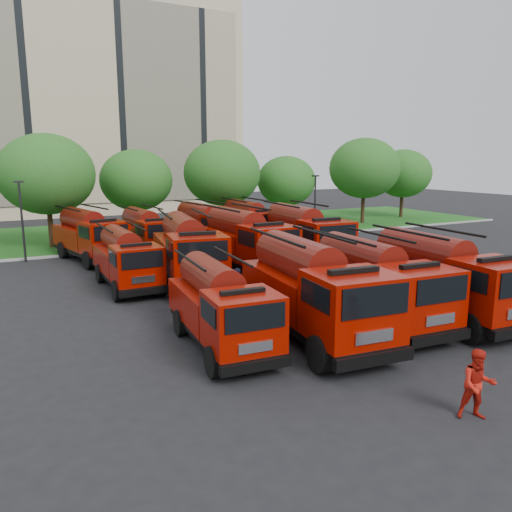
{
  "coord_description": "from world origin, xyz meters",
  "views": [
    {
      "loc": [
        -11.31,
        -17.08,
        6.51
      ],
      "look_at": [
        -0.32,
        4.06,
        1.8
      ],
      "focal_mm": 35.0,
      "sensor_mm": 36.0,
      "label": 1
    }
  ],
  "objects_px": {
    "fire_truck_0": "(220,306)",
    "fire_truck_1": "(313,290)",
    "fire_truck_6": "(245,241)",
    "fire_truck_4": "(126,259)",
    "fire_truck_2": "(376,283)",
    "firefighter_3": "(455,299)",
    "fire_truck_9": "(146,233)",
    "fire_truck_10": "(207,227)",
    "fire_truck_7": "(303,235)",
    "firefighter_4": "(237,300)",
    "firefighter_5": "(381,260)",
    "fire_truck_3": "(442,277)",
    "fire_truck_5": "(188,251)",
    "firefighter_2": "(460,315)",
    "fire_truck_8": "(89,235)",
    "fire_truck_11": "(251,223)",
    "firefighter_1": "(475,418)"
  },
  "relations": [
    {
      "from": "fire_truck_0",
      "to": "fire_truck_1",
      "type": "bearing_deg",
      "value": -7.91
    },
    {
      "from": "fire_truck_10",
      "to": "firefighter_3",
      "type": "bearing_deg",
      "value": -78.25
    },
    {
      "from": "fire_truck_6",
      "to": "firefighter_2",
      "type": "xyz_separation_m",
      "value": [
        4.4,
        -11.53,
        -1.79
      ]
    },
    {
      "from": "fire_truck_0",
      "to": "fire_truck_3",
      "type": "xyz_separation_m",
      "value": [
        9.33,
        -1.25,
        0.25
      ]
    },
    {
      "from": "fire_truck_4",
      "to": "fire_truck_5",
      "type": "relative_size",
      "value": 0.8
    },
    {
      "from": "fire_truck_0",
      "to": "fire_truck_5",
      "type": "distance_m",
      "value": 9.17
    },
    {
      "from": "fire_truck_6",
      "to": "fire_truck_7",
      "type": "height_order",
      "value": "fire_truck_7"
    },
    {
      "from": "fire_truck_7",
      "to": "firefighter_3",
      "type": "distance_m",
      "value": 10.34
    },
    {
      "from": "fire_truck_5",
      "to": "fire_truck_6",
      "type": "xyz_separation_m",
      "value": [
        3.91,
        1.17,
        0.02
      ]
    },
    {
      "from": "fire_truck_7",
      "to": "firefighter_3",
      "type": "height_order",
      "value": "fire_truck_7"
    },
    {
      "from": "firefighter_4",
      "to": "fire_truck_1",
      "type": "bearing_deg",
      "value": 112.08
    },
    {
      "from": "fire_truck_7",
      "to": "fire_truck_9",
      "type": "bearing_deg",
      "value": 140.94
    },
    {
      "from": "fire_truck_1",
      "to": "firefighter_5",
      "type": "bearing_deg",
      "value": 44.68
    },
    {
      "from": "firefighter_3",
      "to": "firefighter_2",
      "type": "bearing_deg",
      "value": 50.48
    },
    {
      "from": "fire_truck_2",
      "to": "fire_truck_3",
      "type": "bearing_deg",
      "value": -9.37
    },
    {
      "from": "fire_truck_9",
      "to": "fire_truck_2",
      "type": "bearing_deg",
      "value": -80.31
    },
    {
      "from": "fire_truck_0",
      "to": "fire_truck_11",
      "type": "distance_m",
      "value": 20.72
    },
    {
      "from": "fire_truck_10",
      "to": "firefighter_4",
      "type": "xyz_separation_m",
      "value": [
        -3.52,
        -12.51,
        -1.65
      ]
    },
    {
      "from": "fire_truck_0",
      "to": "firefighter_4",
      "type": "bearing_deg",
      "value": 63.35
    },
    {
      "from": "fire_truck_7",
      "to": "firefighter_4",
      "type": "relative_size",
      "value": 5.32
    },
    {
      "from": "fire_truck_8",
      "to": "firefighter_3",
      "type": "xyz_separation_m",
      "value": [
        13.59,
        -17.26,
        -1.63
      ]
    },
    {
      "from": "fire_truck_2",
      "to": "fire_truck_4",
      "type": "distance_m",
      "value": 12.63
    },
    {
      "from": "fire_truck_9",
      "to": "firefighter_5",
      "type": "distance_m",
      "value": 15.68
    },
    {
      "from": "fire_truck_5",
      "to": "fire_truck_10",
      "type": "relative_size",
      "value": 1.08
    },
    {
      "from": "fire_truck_6",
      "to": "fire_truck_4",
      "type": "bearing_deg",
      "value": -178.42
    },
    {
      "from": "fire_truck_9",
      "to": "firefighter_5",
      "type": "xyz_separation_m",
      "value": [
        13.01,
        -8.62,
        -1.56
      ]
    },
    {
      "from": "fire_truck_11",
      "to": "firefighter_4",
      "type": "xyz_separation_m",
      "value": [
        -7.28,
        -12.97,
        -1.65
      ]
    },
    {
      "from": "fire_truck_2",
      "to": "firefighter_4",
      "type": "height_order",
      "value": "fire_truck_2"
    },
    {
      "from": "firefighter_1",
      "to": "fire_truck_1",
      "type": "bearing_deg",
      "value": 124.48
    },
    {
      "from": "fire_truck_8",
      "to": "firefighter_1",
      "type": "height_order",
      "value": "fire_truck_8"
    },
    {
      "from": "fire_truck_6",
      "to": "firefighter_5",
      "type": "height_order",
      "value": "fire_truck_6"
    },
    {
      "from": "fire_truck_1",
      "to": "fire_truck_2",
      "type": "distance_m",
      "value": 3.12
    },
    {
      "from": "fire_truck_2",
      "to": "fire_truck_6",
      "type": "xyz_separation_m",
      "value": [
        -0.49,
        10.65,
        0.14
      ]
    },
    {
      "from": "fire_truck_5",
      "to": "fire_truck_8",
      "type": "relative_size",
      "value": 1.07
    },
    {
      "from": "fire_truck_8",
      "to": "fire_truck_9",
      "type": "height_order",
      "value": "fire_truck_8"
    },
    {
      "from": "fire_truck_11",
      "to": "firefighter_1",
      "type": "relative_size",
      "value": 3.95
    },
    {
      "from": "fire_truck_5",
      "to": "firefighter_5",
      "type": "height_order",
      "value": "fire_truck_5"
    },
    {
      "from": "firefighter_2",
      "to": "firefighter_3",
      "type": "height_order",
      "value": "firefighter_2"
    },
    {
      "from": "fire_truck_1",
      "to": "fire_truck_4",
      "type": "bearing_deg",
      "value": 118.0
    },
    {
      "from": "fire_truck_6",
      "to": "fire_truck_2",
      "type": "bearing_deg",
      "value": -89.41
    },
    {
      "from": "fire_truck_2",
      "to": "fire_truck_8",
      "type": "bearing_deg",
      "value": 117.79
    },
    {
      "from": "fire_truck_2",
      "to": "firefighter_3",
      "type": "distance_m",
      "value": 5.98
    },
    {
      "from": "fire_truck_6",
      "to": "fire_truck_1",
      "type": "bearing_deg",
      "value": -105.62
    },
    {
      "from": "fire_truck_3",
      "to": "firefighter_4",
      "type": "distance_m",
      "value": 9.05
    },
    {
      "from": "fire_truck_5",
      "to": "firefighter_5",
      "type": "relative_size",
      "value": 4.81
    },
    {
      "from": "fire_truck_2",
      "to": "fire_truck_3",
      "type": "distance_m",
      "value": 2.97
    },
    {
      "from": "firefighter_4",
      "to": "fire_truck_4",
      "type": "bearing_deg",
      "value": -30.35
    },
    {
      "from": "fire_truck_9",
      "to": "fire_truck_10",
      "type": "xyz_separation_m",
      "value": [
        4.34,
        -0.07,
        0.1
      ]
    },
    {
      "from": "fire_truck_3",
      "to": "firefighter_3",
      "type": "bearing_deg",
      "value": 33.72
    },
    {
      "from": "fire_truck_3",
      "to": "fire_truck_9",
      "type": "relative_size",
      "value": 1.1
    }
  ]
}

